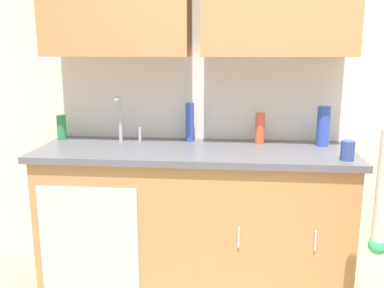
% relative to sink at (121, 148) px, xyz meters
% --- Properties ---
extents(kitchen_wall_with_uppers, '(4.80, 0.44, 2.70)m').
position_rel_sink_xyz_m(kitchen_wall_with_uppers, '(0.88, 0.29, 0.55)').
color(kitchen_wall_with_uppers, silver).
rests_on(kitchen_wall_with_uppers, ground).
extents(counter_cabinet, '(1.90, 0.62, 0.90)m').
position_rel_sink_xyz_m(counter_cabinet, '(0.46, -0.01, -0.48)').
color(counter_cabinet, '#B27F4C').
rests_on(counter_cabinet, ground).
extents(countertop, '(1.96, 0.66, 0.04)m').
position_rel_sink_xyz_m(countertop, '(0.47, -0.01, -0.01)').
color(countertop, '#595960').
rests_on(countertop, counter_cabinet).
extents(sink, '(0.50, 0.36, 0.35)m').
position_rel_sink_xyz_m(sink, '(0.00, 0.00, 0.00)').
color(sink, '#B7BABF').
rests_on(sink, counter_cabinet).
extents(bottle_soap, '(0.06, 0.06, 0.17)m').
position_rel_sink_xyz_m(bottle_soap, '(-0.46, 0.18, 0.10)').
color(bottle_soap, '#2D8C4C').
rests_on(bottle_soap, countertop).
extents(bottle_water_short, '(0.08, 0.08, 0.25)m').
position_rel_sink_xyz_m(bottle_water_short, '(1.28, 0.14, 0.14)').
color(bottle_water_short, '#334CB2').
rests_on(bottle_water_short, countertop).
extents(bottle_water_tall, '(0.06, 0.06, 0.26)m').
position_rel_sink_xyz_m(bottle_water_tall, '(0.42, 0.20, 0.14)').
color(bottle_water_tall, '#334CB2').
rests_on(bottle_water_tall, countertop).
extents(bottle_dish_liquid, '(0.06, 0.06, 0.20)m').
position_rel_sink_xyz_m(bottle_dish_liquid, '(0.88, 0.17, 0.12)').
color(bottle_dish_liquid, '#E05933').
rests_on(bottle_dish_liquid, countertop).
extents(cup_by_sink, '(0.08, 0.08, 0.11)m').
position_rel_sink_xyz_m(cup_by_sink, '(1.34, -0.21, 0.07)').
color(cup_by_sink, '#33478C').
rests_on(cup_by_sink, countertop).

